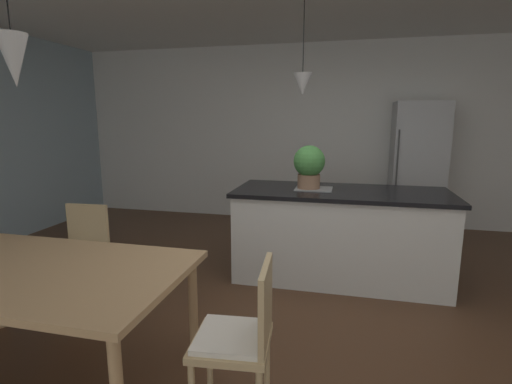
# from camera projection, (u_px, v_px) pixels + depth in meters

# --- Properties ---
(ground_plane) EXTENTS (10.00, 8.40, 0.04)m
(ground_plane) POSITION_uv_depth(u_px,v_px,m) (306.00, 328.00, 2.99)
(ground_plane) COLOR #4C301E
(wall_back_kitchen) EXTENTS (10.00, 0.12, 2.70)m
(wall_back_kitchen) POSITION_uv_depth(u_px,v_px,m) (331.00, 135.00, 5.85)
(wall_back_kitchen) COLOR white
(wall_back_kitchen) RESTS_ON ground_plane
(dining_table) EXTENTS (1.76, 1.03, 0.73)m
(dining_table) POSITION_uv_depth(u_px,v_px,m) (36.00, 278.00, 2.25)
(dining_table) COLOR tan
(dining_table) RESTS_ON ground_plane
(chair_kitchen_end) EXTENTS (0.44, 0.44, 0.87)m
(chair_kitchen_end) POSITION_uv_depth(u_px,v_px,m) (241.00, 335.00, 2.00)
(chair_kitchen_end) COLOR tan
(chair_kitchen_end) RESTS_ON ground_plane
(chair_far_left) EXTENTS (0.42, 0.42, 0.87)m
(chair_far_left) POSITION_uv_depth(u_px,v_px,m) (81.00, 253.00, 3.22)
(chair_far_left) COLOR tan
(chair_far_left) RESTS_ON ground_plane
(kitchen_island) EXTENTS (2.08, 0.89, 0.91)m
(kitchen_island) POSITION_uv_depth(u_px,v_px,m) (339.00, 233.00, 3.83)
(kitchen_island) COLOR silver
(kitchen_island) RESTS_ON ground_plane
(refrigerator) EXTENTS (0.68, 0.67, 1.82)m
(refrigerator) POSITION_uv_depth(u_px,v_px,m) (417.00, 169.00, 5.28)
(refrigerator) COLOR #B2B5B7
(refrigerator) RESTS_ON ground_plane
(pendant_over_table) EXTENTS (0.16, 0.16, 0.95)m
(pendant_over_table) POSITION_uv_depth(u_px,v_px,m) (14.00, 60.00, 2.02)
(pendant_over_table) COLOR black
(pendant_over_island_main) EXTENTS (0.18, 0.18, 0.89)m
(pendant_over_island_main) POSITION_uv_depth(u_px,v_px,m) (303.00, 84.00, 3.64)
(pendant_over_island_main) COLOR black
(potted_plant_on_island) EXTENTS (0.31, 0.31, 0.43)m
(potted_plant_on_island) POSITION_uv_depth(u_px,v_px,m) (309.00, 165.00, 3.77)
(potted_plant_on_island) COLOR #8C664C
(potted_plant_on_island) RESTS_ON kitchen_island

